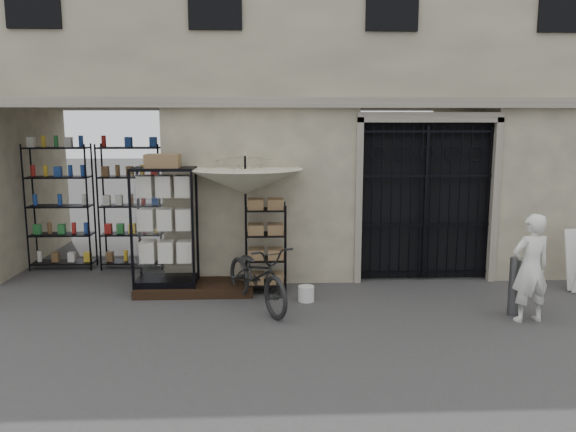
{
  "coord_description": "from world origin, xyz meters",
  "views": [
    {
      "loc": [
        -1.22,
        -7.92,
        2.89
      ],
      "look_at": [
        -0.8,
        1.4,
        1.35
      ],
      "focal_mm": 35.0,
      "sensor_mm": 36.0,
      "label": 1
    }
  ],
  "objects_px": {
    "steel_bollard": "(514,286)",
    "bicycle": "(257,307)",
    "display_cabinet": "(165,233)",
    "wire_rack": "(266,249)",
    "market_umbrella": "(245,175)",
    "white_bucket": "(306,294)",
    "shopkeeper": "(527,321)"
  },
  "relations": [
    {
      "from": "wire_rack",
      "to": "bicycle",
      "type": "relative_size",
      "value": 0.78
    },
    {
      "from": "shopkeeper",
      "to": "bicycle",
      "type": "bearing_deg",
      "value": -20.89
    },
    {
      "from": "white_bucket",
      "to": "market_umbrella",
      "type": "bearing_deg",
      "value": 143.93
    },
    {
      "from": "bicycle",
      "to": "display_cabinet",
      "type": "bearing_deg",
      "value": 125.4
    },
    {
      "from": "wire_rack",
      "to": "shopkeeper",
      "type": "height_order",
      "value": "wire_rack"
    },
    {
      "from": "display_cabinet",
      "to": "shopkeeper",
      "type": "height_order",
      "value": "display_cabinet"
    },
    {
      "from": "display_cabinet",
      "to": "white_bucket",
      "type": "bearing_deg",
      "value": -9.39
    },
    {
      "from": "bicycle",
      "to": "shopkeeper",
      "type": "relative_size",
      "value": 1.23
    },
    {
      "from": "wire_rack",
      "to": "steel_bollard",
      "type": "xyz_separation_m",
      "value": [
        3.76,
        -1.39,
        -0.31
      ]
    },
    {
      "from": "steel_bollard",
      "to": "shopkeeper",
      "type": "height_order",
      "value": "steel_bollard"
    },
    {
      "from": "display_cabinet",
      "to": "white_bucket",
      "type": "relative_size",
      "value": 8.28
    },
    {
      "from": "shopkeeper",
      "to": "steel_bollard",
      "type": "bearing_deg",
      "value": -80.32
    },
    {
      "from": "wire_rack",
      "to": "shopkeeper",
      "type": "distance_m",
      "value": 4.27
    },
    {
      "from": "white_bucket",
      "to": "shopkeeper",
      "type": "relative_size",
      "value": 0.16
    },
    {
      "from": "steel_bollard",
      "to": "shopkeeper",
      "type": "xyz_separation_m",
      "value": [
        0.09,
        -0.28,
        -0.45
      ]
    },
    {
      "from": "wire_rack",
      "to": "bicycle",
      "type": "height_order",
      "value": "wire_rack"
    },
    {
      "from": "white_bucket",
      "to": "bicycle",
      "type": "height_order",
      "value": "bicycle"
    },
    {
      "from": "display_cabinet",
      "to": "wire_rack",
      "type": "distance_m",
      "value": 1.73
    },
    {
      "from": "wire_rack",
      "to": "shopkeeper",
      "type": "relative_size",
      "value": 0.96
    },
    {
      "from": "white_bucket",
      "to": "shopkeeper",
      "type": "distance_m",
      "value": 3.38
    },
    {
      "from": "steel_bollard",
      "to": "bicycle",
      "type": "bearing_deg",
      "value": 171.82
    },
    {
      "from": "steel_bollard",
      "to": "shopkeeper",
      "type": "distance_m",
      "value": 0.54
    },
    {
      "from": "white_bucket",
      "to": "bicycle",
      "type": "xyz_separation_m",
      "value": [
        -0.8,
        -0.25,
        -0.13
      ]
    },
    {
      "from": "market_umbrella",
      "to": "steel_bollard",
      "type": "height_order",
      "value": "market_umbrella"
    },
    {
      "from": "market_umbrella",
      "to": "white_bucket",
      "type": "xyz_separation_m",
      "value": [
        1.0,
        -0.73,
        -1.9
      ]
    },
    {
      "from": "market_umbrella",
      "to": "white_bucket",
      "type": "bearing_deg",
      "value": -36.07
    },
    {
      "from": "wire_rack",
      "to": "shopkeeper",
      "type": "xyz_separation_m",
      "value": [
        3.85,
        -1.67,
        -0.75
      ]
    },
    {
      "from": "market_umbrella",
      "to": "display_cabinet",
      "type": "bearing_deg",
      "value": -173.73
    },
    {
      "from": "wire_rack",
      "to": "white_bucket",
      "type": "xyz_separation_m",
      "value": [
        0.66,
        -0.58,
        -0.63
      ]
    },
    {
      "from": "steel_bollard",
      "to": "white_bucket",
      "type": "bearing_deg",
      "value": 165.35
    },
    {
      "from": "market_umbrella",
      "to": "white_bucket",
      "type": "height_order",
      "value": "market_umbrella"
    },
    {
      "from": "market_umbrella",
      "to": "steel_bollard",
      "type": "distance_m",
      "value": 4.66
    }
  ]
}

